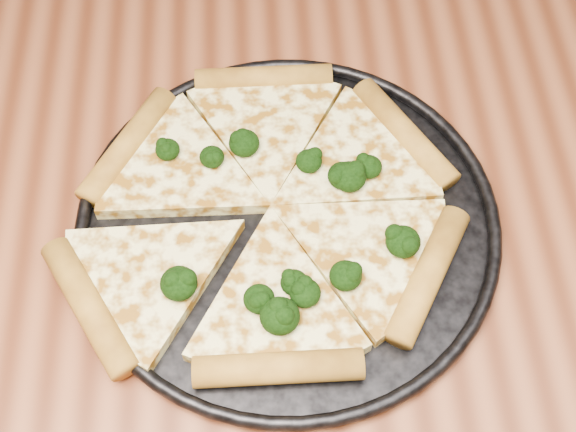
{
  "coord_description": "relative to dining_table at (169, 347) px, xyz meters",
  "views": [
    {
      "loc": [
        0.09,
        -0.27,
        1.31
      ],
      "look_at": [
        0.11,
        0.06,
        0.77
      ],
      "focal_mm": 48.45,
      "sensor_mm": 36.0,
      "label": 1
    }
  ],
  "objects": [
    {
      "name": "dining_table",
      "position": [
        0.0,
        0.0,
        0.0
      ],
      "size": [
        1.2,
        0.9,
        0.75
      ],
      "color": "brown",
      "rests_on": "ground"
    },
    {
      "name": "pizza",
      "position": [
        0.09,
        0.07,
        0.11
      ],
      "size": [
        0.35,
        0.3,
        0.02
      ],
      "rotation": [
        0.0,
        0.0,
        -0.0
      ],
      "color": "#FCF59A",
      "rests_on": "pizza_pan"
    },
    {
      "name": "pizza_pan",
      "position": [
        0.11,
        0.06,
        0.1
      ],
      "size": [
        0.35,
        0.35,
        0.02
      ],
      "color": "black",
      "rests_on": "dining_table"
    },
    {
      "name": "broccoli_florets",
      "position": [
        0.11,
        0.05,
        0.12
      ],
      "size": [
        0.21,
        0.19,
        0.02
      ],
      "color": "black",
      "rests_on": "pizza"
    }
  ]
}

